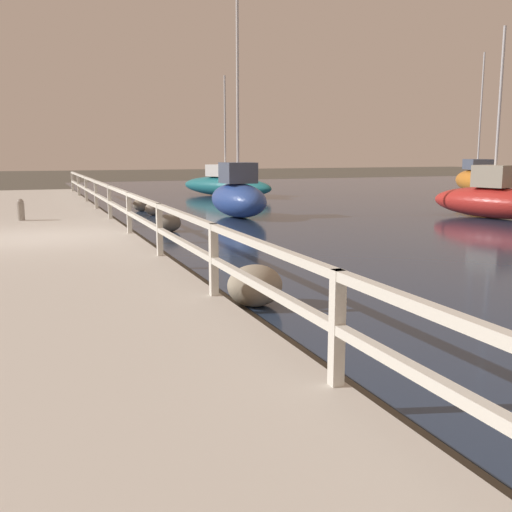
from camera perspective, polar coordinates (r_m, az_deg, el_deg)
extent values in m
plane|color=#4C473D|center=(13.83, -20.17, 0.64)|extent=(120.00, 120.00, 0.00)
cube|color=beige|center=(13.82, -20.20, 1.15)|extent=(4.24, 36.00, 0.25)
cube|color=silver|center=(4.73, 7.72, -6.84)|extent=(0.10, 0.10, 0.93)
cube|color=silver|center=(7.65, -4.06, -0.36)|extent=(0.10, 0.10, 0.93)
cube|color=silver|center=(10.76, -9.18, 2.49)|extent=(0.10, 0.10, 0.93)
cube|color=silver|center=(13.92, -11.99, 4.04)|extent=(0.10, 0.10, 0.93)
cube|color=silver|center=(17.12, -13.77, 5.02)|extent=(0.10, 0.10, 0.93)
cube|color=silver|center=(20.32, -14.99, 5.68)|extent=(0.10, 0.10, 0.93)
cube|color=silver|center=(23.54, -15.88, 6.16)|extent=(0.10, 0.10, 0.93)
cube|color=silver|center=(26.76, -16.55, 6.53)|extent=(0.10, 0.10, 0.93)
cube|color=silver|center=(29.99, -17.08, 6.81)|extent=(0.10, 0.10, 0.93)
cube|color=silver|center=(13.89, -12.06, 5.79)|extent=(0.09, 32.50, 0.08)
cube|color=silver|center=(13.92, -11.99, 4.04)|extent=(0.09, 32.50, 0.08)
ellipsoid|color=gray|center=(20.27, -9.70, 4.46)|extent=(0.59, 0.53, 0.44)
ellipsoid|color=slate|center=(21.82, -10.85, 4.83)|extent=(0.62, 0.56, 0.46)
ellipsoid|color=#666056|center=(15.95, -8.26, 3.13)|extent=(0.62, 0.56, 0.47)
ellipsoid|color=gray|center=(8.12, -0.11, -2.83)|extent=(0.76, 0.68, 0.57)
cylinder|color=gray|center=(17.45, -21.49, 3.94)|extent=(0.19, 0.19, 0.47)
sphere|color=gray|center=(17.43, -21.54, 4.81)|extent=(0.17, 0.17, 0.17)
ellipsoid|color=red|center=(20.49, 21.66, 4.75)|extent=(2.52, 4.53, 0.98)
cube|color=#9E937F|center=(20.45, 21.81, 7.07)|extent=(1.24, 1.32, 0.69)
cylinder|color=silver|center=(20.48, 22.18, 12.90)|extent=(0.09, 0.09, 4.86)
ellipsoid|color=orange|center=(33.08, 20.27, 6.70)|extent=(3.40, 5.46, 1.20)
cube|color=#4C566B|center=(33.05, 20.36, 8.19)|extent=(1.61, 1.99, 0.52)
cylinder|color=silver|center=(33.11, 20.63, 12.74)|extent=(0.09, 0.09, 5.79)
ellipsoid|color=#2D4C9E|center=(19.33, -1.71, 5.34)|extent=(1.54, 3.24, 1.09)
cube|color=#4C566B|center=(19.29, -1.72, 7.92)|extent=(1.02, 1.02, 0.65)
cylinder|color=silver|center=(19.43, -1.77, 16.95)|extent=(0.09, 0.09, 6.75)
ellipsoid|color=#1E707A|center=(28.71, -2.92, 6.64)|extent=(3.65, 5.98, 0.94)
cube|color=silver|center=(28.68, -2.93, 8.13)|extent=(1.62, 2.07, 0.56)
cylinder|color=silver|center=(28.69, -2.97, 12.20)|extent=(0.09, 0.09, 4.64)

